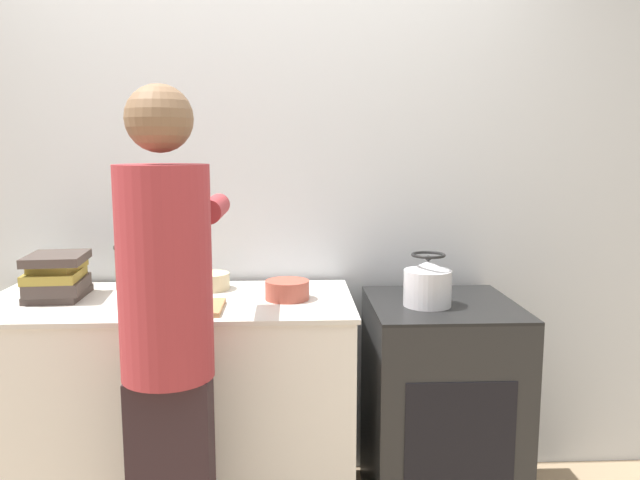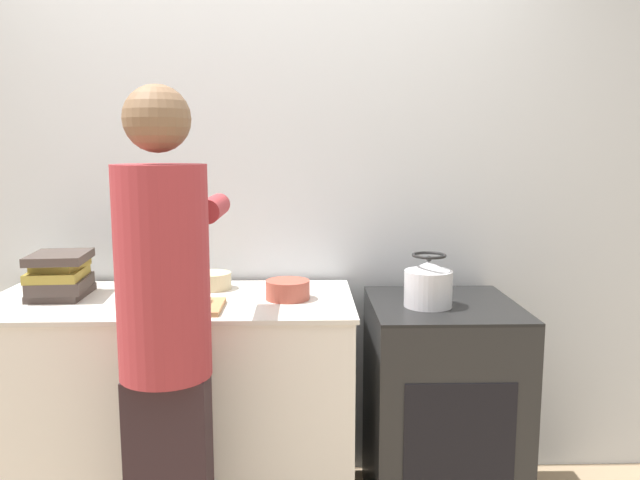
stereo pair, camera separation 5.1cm
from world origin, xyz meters
TOP-DOWN VIEW (x-y plane):
  - wall_back at (0.00, 0.71)m, footprint 8.00×0.05m
  - counter at (-0.34, 0.32)m, footprint 1.47×0.67m
  - oven at (0.77, 0.31)m, footprint 0.59×0.63m
  - person at (-0.24, -0.19)m, footprint 0.33×0.57m
  - cutting_board at (-0.28, 0.15)m, footprint 0.34×0.23m
  - knife at (-0.28, 0.16)m, footprint 0.19×0.11m
  - kettle at (0.69, 0.26)m, footprint 0.19×0.19m
  - bowl_prep at (0.13, 0.30)m, footprint 0.18×0.18m
  - bowl_mixing at (-0.20, 0.50)m, footprint 0.17×0.17m
  - canister_jar at (-0.53, 0.53)m, footprint 0.14×0.14m
  - book_stack at (-0.79, 0.37)m, footprint 0.24×0.29m

SIDE VIEW (x-z plane):
  - oven at x=0.77m, z-range 0.00..0.91m
  - counter at x=-0.34m, z-range 0.00..0.93m
  - cutting_board at x=-0.28m, z-range 0.93..0.95m
  - person at x=-0.24m, z-range 0.09..1.81m
  - knife at x=-0.28m, z-range 0.95..0.96m
  - bowl_mixing at x=-0.20m, z-range 0.93..1.00m
  - bowl_prep at x=0.13m, z-range 0.93..1.01m
  - kettle at x=0.69m, z-range 0.89..1.10m
  - book_stack at x=-0.79m, z-range 0.93..1.11m
  - canister_jar at x=-0.53m, z-range 0.93..1.12m
  - wall_back at x=0.00m, z-range 0.00..2.60m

